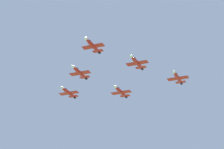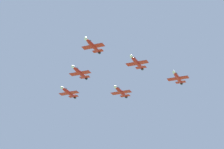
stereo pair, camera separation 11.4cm
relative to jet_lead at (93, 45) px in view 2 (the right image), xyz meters
name	(u,v)px [view 2 (the right image)]	position (x,y,z in m)	size (l,w,h in m)	color
jet_lead	(93,45)	(0.00, 0.00, 0.00)	(11.88, 17.65, 4.02)	red
jet_left_wingman	(137,62)	(-23.73, -9.66, -3.86)	(12.06, 17.90, 4.08)	red
jet_right_wingman	(79,72)	(5.71, -24.98, -4.07)	(12.20, 18.12, 4.12)	red
jet_left_outer	(178,77)	(-47.46, -19.31, -7.45)	(11.98, 17.87, 4.04)	red
jet_right_outer	(68,92)	(11.41, -49.95, -6.20)	(12.20, 18.12, 4.13)	red
jet_slot_rear	(121,92)	(-18.02, -34.63, -10.76)	(11.92, 17.69, 4.04)	red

